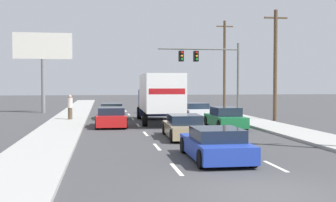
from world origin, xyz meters
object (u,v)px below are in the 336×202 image
roadside_billboard (43,54)px  pedestrian_near_corner (70,107)px  car_tan (184,127)px  utility_pole_mid (275,64)px  box_truck (159,95)px  car_blue (216,145)px  car_red (111,118)px  car_yellow (112,111)px  utility_pole_far (224,64)px  car_white (196,111)px  car_green (225,118)px  traffic_signal_mast (205,62)px

roadside_billboard → pedestrian_near_corner: 10.93m
car_tan → utility_pole_mid: utility_pole_mid is taller
box_truck → car_blue: (0.12, -14.80, -1.43)m
car_red → box_truck: 4.28m
car_yellow → car_red: size_ratio=1.11×
car_blue → utility_pole_far: (8.71, 28.76, 4.29)m
car_red → utility_pole_far: bearing=52.8°
car_red → car_blue: (3.53, -12.62, -0.05)m
car_white → car_green: 8.21m
car_yellow → car_red: car_red is taller
box_truck → car_blue: box_truck is taller
car_yellow → traffic_signal_mast: (8.52, 3.38, 4.22)m
traffic_signal_mast → car_green: bearing=-97.7°
car_red → car_tan: bearing=-60.3°
utility_pole_mid → utility_pole_far: size_ratio=0.88×
car_yellow → box_truck: box_truck is taller
box_truck → roadside_billboard: 15.71m
car_white → roadside_billboard: roadside_billboard is taller
utility_pole_far → roadside_billboard: (-18.34, -1.99, 0.76)m
utility_pole_far → car_yellow: bearing=-142.6°
car_green → car_white: bearing=90.6°
car_white → traffic_signal_mast: size_ratio=0.54×
utility_pole_mid → pedestrian_near_corner: size_ratio=4.56×
car_green → roadside_billboard: size_ratio=0.58×
utility_pole_far → car_green: bearing=-106.1°
traffic_signal_mast → box_truck: bearing=-123.1°
car_red → roadside_billboard: size_ratio=0.54×
utility_pole_mid → car_blue: bearing=-119.6°
car_red → traffic_signal_mast: (8.72, 10.31, 4.18)m
traffic_signal_mast → pedestrian_near_corner: size_ratio=4.15×
car_white → utility_pole_far: bearing=61.5°
car_green → car_tan: bearing=-127.5°
car_tan → car_white: (3.43, 12.80, 0.01)m
car_yellow → traffic_signal_mast: size_ratio=0.60×
traffic_signal_mast → utility_pole_mid: 8.35m
car_yellow → roadside_billboard: size_ratio=0.60×
box_truck → car_green: 5.52m
car_blue → car_white: size_ratio=1.06×
box_truck → car_green: size_ratio=2.03×
car_blue → utility_pole_far: utility_pole_far is taller
car_tan → car_white: size_ratio=1.12×
car_blue → car_red: bearing=105.6°
pedestrian_near_corner → utility_pole_mid: bearing=-7.3°
car_red → car_blue: 13.10m
utility_pole_far → pedestrian_near_corner: 19.36m
car_red → car_yellow: bearing=88.4°
roadside_billboard → utility_pole_far: bearing=6.2°
car_yellow → roadside_billboard: (-6.29, 7.22, 5.05)m
car_yellow → car_red: (-0.19, -6.93, 0.04)m
car_tan → utility_pole_far: bearing=68.9°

